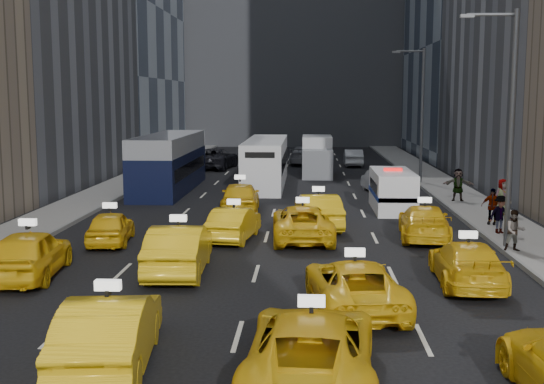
{
  "coord_description": "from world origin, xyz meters",
  "views": [
    {
      "loc": [
        1.66,
        -13.95,
        5.8
      ],
      "look_at": [
        0.27,
        13.26,
        2.0
      ],
      "focal_mm": 45.0,
      "sensor_mm": 36.0,
      "label": 1
    }
  ],
  "objects": [
    {
      "name": "ground",
      "position": [
        0.0,
        0.0,
        0.0
      ],
      "size": [
        160.0,
        160.0,
        0.0
      ],
      "primitive_type": "plane",
      "color": "black",
      "rests_on": "ground"
    },
    {
      "name": "sidewalk_west",
      "position": [
        -10.5,
        25.0,
        0.07
      ],
      "size": [
        3.0,
        90.0,
        0.15
      ],
      "primitive_type": "cube",
      "color": "gray",
      "rests_on": "ground"
    },
    {
      "name": "sidewalk_east",
      "position": [
        10.5,
        25.0,
        0.07
      ],
      "size": [
        3.0,
        90.0,
        0.15
      ],
      "primitive_type": "cube",
      "color": "gray",
      "rests_on": "ground"
    },
    {
      "name": "curb_west",
      "position": [
        -9.05,
        25.0,
        0.09
      ],
      "size": [
        0.15,
        90.0,
        0.18
      ],
      "primitive_type": "cube",
      "color": "slate",
      "rests_on": "ground"
    },
    {
      "name": "curb_east",
      "position": [
        9.05,
        25.0,
        0.09
      ],
      "size": [
        0.15,
        90.0,
        0.18
      ],
      "primitive_type": "cube",
      "color": "slate",
      "rests_on": "ground"
    },
    {
      "name": "streetlight_near",
      "position": [
        9.18,
        12.0,
        4.92
      ],
      "size": [
        2.15,
        0.22,
        9.0
      ],
      "color": "#595B60",
      "rests_on": "ground"
    },
    {
      "name": "streetlight_far",
      "position": [
        9.18,
        32.0,
        4.92
      ],
      "size": [
        2.15,
        0.22,
        9.0
      ],
      "color": "#595B60",
      "rests_on": "ground"
    },
    {
      "name": "taxi_5",
      "position": [
        -2.55,
        -0.09,
        0.81
      ],
      "size": [
        2.21,
        5.06,
        1.62
      ],
      "primitive_type": "imported",
      "rotation": [
        0.0,
        0.0,
        3.25
      ],
      "color": "yellow",
      "rests_on": "ground"
    },
    {
      "name": "taxi_6",
      "position": [
        1.78,
        -0.73,
        0.77
      ],
      "size": [
        2.86,
        5.66,
        1.54
      ],
      "primitive_type": "imported",
      "rotation": [
        0.0,
        0.0,
        3.08
      ],
      "color": "yellow",
      "rests_on": "ground"
    },
    {
      "name": "taxi_8",
      "position": [
        -7.26,
        7.08,
        0.8
      ],
      "size": [
        2.38,
        4.89,
        1.61
      ],
      "primitive_type": "imported",
      "rotation": [
        0.0,
        0.0,
        3.25
      ],
      "color": "yellow",
      "rests_on": "ground"
    },
    {
      "name": "taxi_9",
      "position": [
        -2.54,
        7.88,
        0.82
      ],
      "size": [
        1.97,
        5.06,
        1.64
      ],
      "primitive_type": "imported",
      "rotation": [
        0.0,
        0.0,
        3.19
      ],
      "color": "yellow",
      "rests_on": "ground"
    },
    {
      "name": "taxi_10",
      "position": [
        2.99,
        4.28,
        0.7
      ],
      "size": [
        2.87,
        5.23,
        1.39
      ],
      "primitive_type": "imported",
      "rotation": [
        0.0,
        0.0,
        3.26
      ],
      "color": "yellow",
      "rests_on": "ground"
    },
    {
      "name": "taxi_11",
      "position": [
        6.66,
        6.97,
        0.68
      ],
      "size": [
        2.13,
        4.8,
        1.37
      ],
      "primitive_type": "imported",
      "rotation": [
        0.0,
        0.0,
        3.1
      ],
      "color": "yellow",
      "rests_on": "ground"
    },
    {
      "name": "taxi_12",
      "position": [
        -6.14,
        12.37,
        0.66
      ],
      "size": [
        2.02,
        4.05,
        1.32
      ],
      "primitive_type": "imported",
      "rotation": [
        0.0,
        0.0,
        3.26
      ],
      "color": "yellow",
      "rests_on": "ground"
    },
    {
      "name": "taxi_13",
      "position": [
        -1.3,
        13.3,
        0.68
      ],
      "size": [
        1.98,
        4.29,
        1.36
      ],
      "primitive_type": "imported",
      "rotation": [
        0.0,
        0.0,
        3.01
      ],
      "color": "yellow",
      "rests_on": "ground"
    },
    {
      "name": "taxi_14",
      "position": [
        1.5,
        13.43,
        0.72
      ],
      "size": [
        2.65,
        5.29,
        1.44
      ],
      "primitive_type": "imported",
      "rotation": [
        0.0,
        0.0,
        3.19
      ],
      "color": "yellow",
      "rests_on": "ground"
    },
    {
      "name": "taxi_15",
      "position": [
        6.5,
        13.88,
        0.7
      ],
      "size": [
        2.45,
        5.03,
        1.41
      ],
      "primitive_type": "imported",
      "rotation": [
        0.0,
        0.0,
        3.04
      ],
      "color": "yellow",
      "rests_on": "ground"
    },
    {
      "name": "taxi_16",
      "position": [
        -1.69,
        19.96,
        0.8
      ],
      "size": [
        2.11,
        4.77,
        1.59
      ],
      "primitive_type": "imported",
      "rotation": [
        0.0,
        0.0,
        3.19
      ],
      "color": "yellow",
      "rests_on": "ground"
    },
    {
      "name": "taxi_17",
      "position": [
        2.19,
        16.06,
        0.77
      ],
      "size": [
        2.25,
        4.86,
        1.54
      ],
      "primitive_type": "imported",
      "rotation": [
        0.0,
        0.0,
        3.28
      ],
      "color": "yellow",
      "rests_on": "ground"
    },
    {
      "name": "nypd_van",
      "position": [
        6.09,
        21.13,
        0.99
      ],
      "size": [
        2.01,
        5.12,
        2.19
      ],
      "rotation": [
        0.0,
        0.0,
        0.0
      ],
      "color": "white",
      "rests_on": "ground"
    },
    {
      "name": "double_decker",
      "position": [
        -6.9,
        28.0,
        1.71
      ],
      "size": [
        4.05,
        12.09,
        3.45
      ],
      "rotation": [
        0.0,
        0.0,
        -0.12
      ],
      "color": "black",
      "rests_on": "ground"
    },
    {
      "name": "city_bus",
      "position": [
        -1.04,
        30.83,
        1.51
      ],
      "size": [
        3.05,
        11.9,
        3.05
      ],
      "rotation": [
        0.0,
        0.0,
        -0.05
      ],
      "color": "silver",
      "rests_on": "ground"
    },
    {
      "name": "box_truck",
      "position": [
        2.43,
        36.82,
        1.42
      ],
      "size": [
        2.55,
        6.47,
        2.9
      ],
      "rotation": [
        0.0,
        0.0,
        -0.06
      ],
      "color": "silver",
      "rests_on": "ground"
    },
    {
      "name": "misc_car_0",
      "position": [
        6.09,
        27.76,
        0.69
      ],
      "size": [
        1.95,
        4.34,
        1.38
      ],
      "primitive_type": "imported",
      "rotation": [
        0.0,
        0.0,
        3.26
      ],
      "color": "#B7BABF",
      "rests_on": "ground"
    },
    {
      "name": "misc_car_1",
      "position": [
        -5.81,
        41.19,
        0.84
      ],
      "size": [
        3.53,
        6.33,
        1.67
      ],
      "primitive_type": "imported",
      "rotation": [
        0.0,
        0.0,
        3.01
      ],
      "color": "black",
      "rests_on": "ground"
    },
    {
      "name": "misc_car_2",
      "position": [
        1.39,
        45.2,
        0.8
      ],
      "size": [
        2.61,
        5.64,
        1.59
      ],
      "primitive_type": "imported",
      "rotation": [
        0.0,
        0.0,
        3.07
      ],
      "color": "slate",
      "rests_on": "ground"
    },
    {
      "name": "misc_car_3",
      "position": [
        -2.51,
        43.75,
        0.74
      ],
      "size": [
        2.07,
        4.47,
        1.48
      ],
      "primitive_type": "imported",
      "rotation": [
        0.0,
        0.0,
        3.22
      ],
      "color": "black",
      "rests_on": "ground"
    },
    {
      "name": "misc_car_4",
      "position": [
        5.61,
        44.04,
        0.71
      ],
      "size": [
        1.55,
        4.32,
        1.42
      ],
      "primitive_type": "imported",
      "rotation": [
        0.0,
        0.0,
        3.13
      ],
      "color": "#B6BBBF",
      "rests_on": "ground"
    },
    {
      "name": "pedestrian_1",
      "position": [
        9.35,
        11.14,
        0.92
      ],
      "size": [
        0.75,
        0.41,
        1.53
      ],
      "primitive_type": "imported",
      "rotation": [
        0.0,
        0.0,
        0.0
      ],
      "color": "gray",
      "rests_on": "sidewalk_east"
    },
    {
      "name": "pedestrian_2",
      "position": [
        9.76,
        14.53,
        0.95
      ],
      "size": [
        1.11,
        0.74,
        1.59
      ],
      "primitive_type": "imported",
      "rotation": [
        0.0,
        0.0,
        0.34
      ],
      "color": "gray",
      "rests_on": "sidewalk_east"
    },
    {
      "name": "pedestrian_3",
      "position": [
        9.96,
        16.58,
        0.96
      ],
      "size": [
        1.04,
        0.78,
        1.62
      ],
      "primitive_type": "imported",
      "rotation": [
        0.0,
        0.0,
        -0.41
      ],
      "color": "gray",
      "rests_on": "sidewalk_east"
    },
    {
      "name": "pedestrian_4",
      "position": [
        11.13,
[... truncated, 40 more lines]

